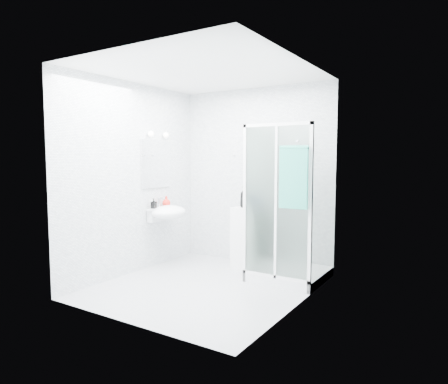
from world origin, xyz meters
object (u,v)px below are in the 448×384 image
Objects in this scene: shampoo_bottle_b at (254,199)px; soap_dispenser_black at (154,203)px; hand_towel at (294,176)px; storage_cabinet at (247,238)px; wall_basin at (167,212)px; soap_dispenser_orange at (166,201)px; shampoo_bottle_a at (244,197)px; shower_enclosure at (281,246)px.

shampoo_bottle_b reaches higher than soap_dispenser_black.
storage_cabinet is at bearing 145.78° from hand_towel.
wall_basin is at bearing 177.54° from hand_towel.
wall_basin reaches higher than soap_dispenser_black.
hand_towel reaches higher than soap_dispenser_orange.
wall_basin is 3.91× the size of soap_dispenser_black.
hand_towel is 5.10× the size of soap_dispenser_black.
shampoo_bottle_b is 1.43m from soap_dispenser_black.
hand_towel is 1.22m from shampoo_bottle_a.
shower_enclosure is at bearing -17.12° from shampoo_bottle_a.
shower_enclosure is 1.72m from wall_basin.
shower_enclosure is 13.97× the size of soap_dispenser_black.
shampoo_bottle_a is 2.10× the size of soap_dispenser_black.
soap_dispenser_orange reaches higher than wall_basin.
soap_dispenser_orange is at bearing -173.78° from shower_enclosure.
shampoo_bottle_a reaches higher than storage_cabinet.
shower_enclosure is at bearing 128.54° from hand_towel.
shampoo_bottle_a is (0.98, 0.52, 0.23)m from wall_basin.
wall_basin is at bearing -145.10° from storage_cabinet.
soap_dispenser_black reaches higher than storage_cabinet.
shampoo_bottle_b is at bearing 20.84° from soap_dispenser_orange.
storage_cabinet is 1.31m from soap_dispenser_orange.
shower_enclosure reaches higher than hand_towel.
shower_enclosure is 0.83m from shampoo_bottle_b.
storage_cabinet is 1.20× the size of hand_towel.
hand_towel is at bearing -37.57° from shampoo_bottle_b.
wall_basin is 2.06m from hand_towel.
wall_basin is 1.27m from shampoo_bottle_b.
storage_cabinet is at bearing 158.44° from shower_enclosure.
soap_dispenser_orange is (-1.13, -0.45, 0.50)m from storage_cabinet.
soap_dispenser_black is (-0.12, -0.15, 0.14)m from wall_basin.
soap_dispenser_black is at bearing -178.33° from hand_towel.
shower_enclosure is 7.83× the size of shampoo_bottle_b.
shower_enclosure is at bearing -16.15° from storage_cabinet.
shampoo_bottle_a is 1.29m from soap_dispenser_black.
hand_towel is at bearing -5.67° from soap_dispenser_orange.
shampoo_bottle_b is at bearing 28.06° from wall_basin.
hand_towel is (1.97, -0.09, 0.58)m from wall_basin.
shampoo_bottle_a is at bearing 31.31° from soap_dispenser_black.
shampoo_bottle_b reaches higher than soap_dispenser_orange.
shampoo_bottle_b is 1.64× the size of soap_dispenser_orange.
hand_towel reaches higher than storage_cabinet.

